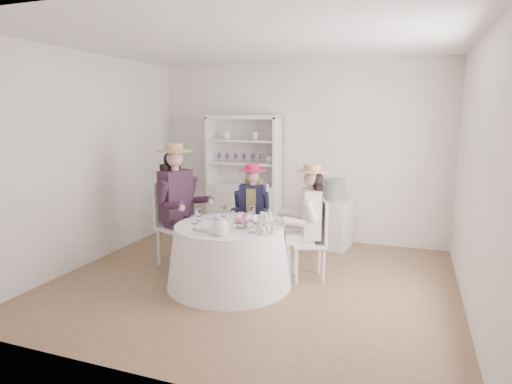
% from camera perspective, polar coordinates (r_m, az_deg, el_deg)
% --- Properties ---
extents(ground, '(4.50, 4.50, 0.00)m').
position_cam_1_polar(ground, '(5.11, -0.39, -11.85)').
color(ground, brown).
rests_on(ground, ground).
extents(ceiling, '(4.50, 4.50, 0.00)m').
position_cam_1_polar(ceiling, '(4.79, -0.43, 19.58)').
color(ceiling, white).
rests_on(ceiling, wall_back).
extents(wall_back, '(4.50, 0.00, 4.50)m').
position_cam_1_polar(wall_back, '(6.67, 5.62, 5.30)').
color(wall_back, silver).
rests_on(wall_back, ground).
extents(wall_front, '(4.50, 0.00, 4.50)m').
position_cam_1_polar(wall_front, '(3.00, -13.87, -1.14)').
color(wall_front, silver).
rests_on(wall_front, ground).
extents(wall_left, '(0.00, 4.50, 4.50)m').
position_cam_1_polar(wall_left, '(5.93, -21.28, 4.03)').
color(wall_left, silver).
rests_on(wall_left, ground).
extents(wall_right, '(0.00, 4.50, 4.50)m').
position_cam_1_polar(wall_right, '(4.51, 27.46, 1.78)').
color(wall_right, silver).
rests_on(wall_right, ground).
extents(tea_table, '(1.42, 1.42, 0.70)m').
position_cam_1_polar(tea_table, '(4.94, -3.59, -8.38)').
color(tea_table, white).
rests_on(tea_table, ground).
extents(hutch, '(1.29, 0.83, 1.91)m').
position_cam_1_polar(hutch, '(6.77, -1.52, -0.30)').
color(hutch, silver).
rests_on(hutch, ground).
extents(side_table, '(0.53, 0.53, 0.70)m').
position_cam_1_polar(side_table, '(6.37, 10.27, -4.18)').
color(side_table, silver).
rests_on(side_table, ground).
extents(hatbox, '(0.36, 0.36, 0.31)m').
position_cam_1_polar(hatbox, '(6.26, 10.42, 0.28)').
color(hatbox, black).
rests_on(hatbox, side_table).
extents(guest_left, '(0.65, 0.59, 1.57)m').
position_cam_1_polar(guest_left, '(5.49, -10.46, -0.80)').
color(guest_left, silver).
rests_on(guest_left, ground).
extents(guest_mid, '(0.48, 0.50, 1.28)m').
position_cam_1_polar(guest_mid, '(5.70, -0.53, -1.88)').
color(guest_mid, silver).
rests_on(guest_mid, ground).
extents(guest_right, '(0.57, 0.52, 1.37)m').
position_cam_1_polar(guest_right, '(5.01, 7.07, -3.11)').
color(guest_right, silver).
rests_on(guest_right, ground).
extents(spare_chair, '(0.56, 0.56, 1.02)m').
position_cam_1_polar(spare_chair, '(5.95, 0.91, -3.11)').
color(spare_chair, silver).
rests_on(spare_chair, ground).
extents(teacup_a, '(0.12, 0.12, 0.07)m').
position_cam_1_polar(teacup_a, '(5.07, -5.28, -3.33)').
color(teacup_a, white).
rests_on(teacup_a, tea_table).
extents(teacup_b, '(0.10, 0.10, 0.07)m').
position_cam_1_polar(teacup_b, '(5.09, -2.02, -3.23)').
color(teacup_b, white).
rests_on(teacup_b, tea_table).
extents(teacup_c, '(0.12, 0.12, 0.07)m').
position_cam_1_polar(teacup_c, '(4.88, -0.06, -3.83)').
color(teacup_c, white).
rests_on(teacup_c, tea_table).
extents(flower_bowl, '(0.25, 0.25, 0.05)m').
position_cam_1_polar(flower_bowl, '(4.72, -1.59, -4.43)').
color(flower_bowl, white).
rests_on(flower_bowl, tea_table).
extents(flower_arrangement, '(0.20, 0.19, 0.07)m').
position_cam_1_polar(flower_arrangement, '(4.69, -1.33, -3.65)').
color(flower_arrangement, pink).
rests_on(flower_arrangement, tea_table).
extents(table_teapot, '(0.25, 0.18, 0.19)m').
position_cam_1_polar(table_teapot, '(4.41, -4.67, -4.81)').
color(table_teapot, white).
rests_on(table_teapot, tea_table).
extents(sandwich_plate, '(0.25, 0.25, 0.05)m').
position_cam_1_polar(sandwich_plate, '(4.57, -6.91, -5.16)').
color(sandwich_plate, white).
rests_on(sandwich_plate, tea_table).
extents(cupcake_stand, '(0.24, 0.24, 0.22)m').
position_cam_1_polar(cupcake_stand, '(4.48, 1.29, -4.51)').
color(cupcake_stand, white).
rests_on(cupcake_stand, tea_table).
extents(stemware_set, '(0.86, 0.87, 0.15)m').
position_cam_1_polar(stemware_set, '(4.82, -3.65, -3.56)').
color(stemware_set, white).
rests_on(stemware_set, tea_table).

